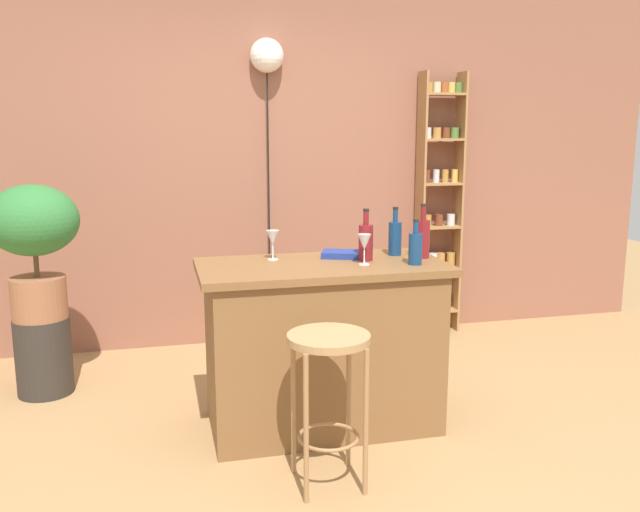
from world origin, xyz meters
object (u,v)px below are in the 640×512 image
Objects in this scene: bottle_sauce_amber at (395,237)px; pendant_globe_light at (267,59)px; wine_glass_left at (273,239)px; wine_glass_center at (364,243)px; spice_shelf at (439,205)px; bottle_olive_oil at (415,248)px; plant_stool at (44,356)px; bottle_spirits_clear at (366,241)px; bottle_soda_blue at (423,238)px; potted_plant at (34,236)px; cookbook at (341,254)px; bar_stool at (329,372)px.

pendant_globe_light reaches higher than bottle_sauce_amber.
wine_glass_center is at bearing -29.16° from wine_glass_left.
spice_shelf is 1.61m from bottle_sauce_amber.
bottle_olive_oil is 1.48× the size of wine_glass_left.
plant_stool is 1.70× the size of bottle_spirits_clear.
potted_plant is at bearing 158.85° from bottle_soda_blue.
bottle_soda_blue is 1.25× the size of bottle_olive_oil.
spice_shelf is at bearing -2.07° from pendant_globe_light.
pendant_globe_light reaches higher than wine_glass_center.
spice_shelf is at bearing 69.34° from cookbook.
bottle_spirits_clear is 1.03× the size of bottle_sauce_amber.
pendant_globe_light reaches higher than bar_stool.
wine_glass_left is 1.77m from pendant_globe_light.
wine_glass_center is at bearing 167.46° from bottle_olive_oil.
cookbook is (0.27, 0.77, 0.39)m from bar_stool.
bar_stool is 2.98× the size of bottle_olive_oil.
bottle_sauce_amber is 1.68× the size of wine_glass_left.
bottle_soda_blue reaches higher than bottle_spirits_clear.
bottle_soda_blue reaches higher than bar_stool.
potted_plant reaches higher than bottle_soda_blue.
cookbook is (-0.06, 0.23, -0.10)m from wine_glass_center.
bottle_spirits_clear is 1.89m from pendant_globe_light.
wine_glass_left is at bearing 170.11° from bottle_soda_blue.
bottle_spirits_clear is 1.36× the size of cookbook.
bottle_spirits_clear is 0.13× the size of pendant_globe_light.
wine_glass_left is at bearing -98.85° from pendant_globe_light.
spice_shelf reaches higher than bottle_spirits_clear.
cookbook reaches higher than bar_stool.
bottle_sauce_amber is (0.21, 0.11, -0.00)m from bottle_spirits_clear.
bottle_soda_blue is at bearing 5.13° from cookbook.
bottle_olive_oil is 1.16× the size of cookbook.
cookbook reaches higher than plant_stool.
spice_shelf is at bearing 53.52° from bottle_spirits_clear.
spice_shelf is 6.79× the size of bottle_soda_blue.
bottle_spirits_clear is 0.28m from bottle_olive_oil.
wine_glass_center is 0.78× the size of cookbook.
bottle_soda_blue is (0.71, 0.64, 0.49)m from bar_stool.
spice_shelf is at bearing 55.32° from bar_stool.
bottle_sauce_amber is at bearing 27.52° from bottle_spirits_clear.
wine_glass_left is at bearing 156.57° from bottle_olive_oil.
bottle_sauce_amber is at bearing 19.30° from cookbook.
pendant_globe_light is at bearing 98.15° from wine_glass_center.
cookbook is at bearing -22.50° from potted_plant.
pendant_globe_light is at bearing 106.44° from bottle_olive_oil.
bottle_soda_blue is at bearing 42.19° from bar_stool.
potted_plant reaches higher than bar_stool.
potted_plant is 0.36× the size of pendant_globe_light.
potted_plant is 5.01× the size of wine_glass_left.
wine_glass_left is (-0.70, 0.03, 0.01)m from bottle_sauce_amber.
bottle_olive_oil is at bearing 38.54° from bar_stool.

